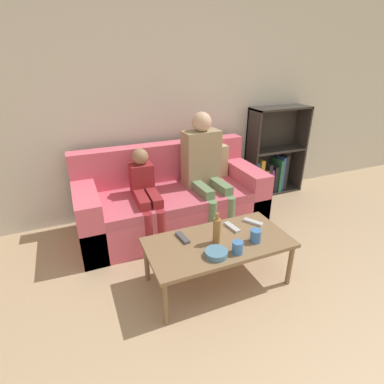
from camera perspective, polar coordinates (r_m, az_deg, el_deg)
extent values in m
cube|color=beige|center=(3.41, -7.65, 17.13)|extent=(12.00, 0.06, 2.60)
cube|color=#DB5B70|center=(3.26, -3.69, -4.01)|extent=(1.94, 0.84, 0.35)
cube|color=#C95467|center=(3.09, -3.25, -1.11)|extent=(1.50, 0.66, 0.10)
cube|color=#DB5B70|center=(3.36, -5.81, 5.74)|extent=(1.94, 0.18, 0.41)
cube|color=#DB5B70|center=(3.07, -19.11, -4.67)|extent=(0.22, 0.84, 0.61)
cube|color=#DB5B70|center=(3.55, 9.45, 0.48)|extent=(0.22, 0.84, 0.61)
cube|color=tan|center=(3.43, 3.81, 5.74)|extent=(0.36, 0.12, 0.36)
cube|color=#332D28|center=(3.92, 11.28, 6.95)|extent=(0.02, 0.28, 1.15)
cube|color=#332D28|center=(4.38, 19.73, 7.85)|extent=(0.02, 0.28, 1.15)
cube|color=#332D28|center=(4.24, 14.69, 7.95)|extent=(0.79, 0.02, 1.15)
cube|color=#332D28|center=(4.33, 14.90, 0.36)|extent=(0.79, 0.28, 0.02)
cube|color=#332D28|center=(4.14, 15.77, 7.75)|extent=(0.74, 0.28, 0.02)
cube|color=#332D28|center=(4.02, 16.68, 15.09)|extent=(0.79, 0.28, 0.02)
cube|color=#33519E|center=(4.04, 11.58, 2.60)|extent=(0.07, 0.17, 0.45)
cube|color=gold|center=(4.08, 12.39, 2.95)|extent=(0.06, 0.21, 0.48)
cube|color=#B77542|center=(4.15, 13.12, 2.12)|extent=(0.07, 0.21, 0.33)
cube|color=#232328|center=(4.17, 13.92, 2.70)|extent=(0.05, 0.19, 0.41)
cube|color=#993D84|center=(4.21, 14.45, 2.25)|extent=(0.04, 0.16, 0.32)
cube|color=#232328|center=(4.24, 15.09, 2.60)|extent=(0.06, 0.18, 0.36)
cube|color=#2D7A4C|center=(4.26, 15.71, 3.28)|extent=(0.04, 0.24, 0.44)
cube|color=#33519E|center=(4.28, 16.31, 3.47)|extent=(0.04, 0.17, 0.47)
cube|color=#232328|center=(4.31, 16.90, 3.68)|extent=(0.04, 0.16, 0.49)
cylinder|color=brown|center=(2.20, -5.07, -20.39)|extent=(0.04, 0.04, 0.37)
cylinder|color=brown|center=(2.62, 18.14, -13.09)|extent=(0.04, 0.04, 0.37)
cylinder|color=brown|center=(2.56, -8.65, -12.95)|extent=(0.04, 0.04, 0.37)
cylinder|color=brown|center=(2.93, 11.95, -7.87)|extent=(0.04, 0.04, 0.37)
cube|color=brown|center=(2.41, 5.07, -9.60)|extent=(1.14, 0.58, 0.03)
cylinder|color=#66845B|center=(3.00, 3.82, -5.69)|extent=(0.10, 0.10, 0.45)
cylinder|color=#66845B|center=(3.10, 7.24, -4.78)|extent=(0.10, 0.10, 0.45)
cube|color=#66845B|center=(3.05, 1.90, 0.54)|extent=(0.12, 0.38, 0.09)
cube|color=#66845B|center=(3.15, 5.32, 1.24)|extent=(0.12, 0.38, 0.09)
cube|color=#9E8966|center=(3.19, 1.75, 6.44)|extent=(0.40, 0.22, 0.58)
sphere|color=#D1A889|center=(3.09, 1.84, 13.20)|extent=(0.20, 0.20, 0.20)
cylinder|color=maroon|center=(2.82, -8.27, -8.05)|extent=(0.09, 0.09, 0.45)
cylinder|color=maroon|center=(2.85, -5.90, -7.62)|extent=(0.09, 0.09, 0.45)
cube|color=maroon|center=(2.88, -9.61, -1.31)|extent=(0.11, 0.37, 0.09)
cube|color=maroon|center=(2.90, -7.30, -0.94)|extent=(0.11, 0.37, 0.09)
cube|color=maroon|center=(3.05, -9.55, 2.52)|extent=(0.23, 0.21, 0.32)
sphere|color=#936B4C|center=(2.97, -9.86, 6.64)|extent=(0.16, 0.16, 0.16)
cylinder|color=#3D70B2|center=(2.41, 12.01, -8.16)|extent=(0.09, 0.09, 0.10)
cylinder|color=#3D70B2|center=(2.26, 8.67, -10.40)|extent=(0.08, 0.08, 0.10)
cube|color=#47474C|center=(2.41, -1.81, -8.68)|extent=(0.07, 0.17, 0.02)
cube|color=#B7B7BC|center=(2.57, 7.65, -6.67)|extent=(0.07, 0.18, 0.02)
cube|color=#B7B7BC|center=(2.67, 11.55, -5.63)|extent=(0.13, 0.17, 0.02)
cylinder|color=teal|center=(2.23, 4.65, -11.57)|extent=(0.17, 0.17, 0.05)
cylinder|color=olive|center=(2.32, 4.73, -7.44)|extent=(0.06, 0.06, 0.21)
cylinder|color=olive|center=(2.26, 4.84, -4.65)|extent=(0.03, 0.03, 0.05)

